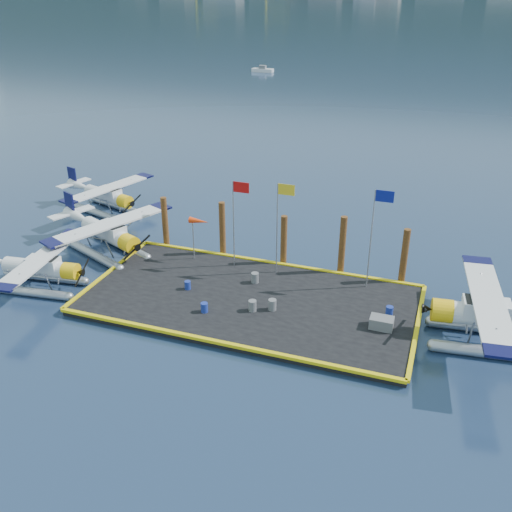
% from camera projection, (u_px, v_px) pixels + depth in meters
% --- Properties ---
extents(ground, '(4000.00, 4000.00, 0.00)m').
position_uv_depth(ground, '(250.00, 303.00, 35.08)').
color(ground, '#162544').
rests_on(ground, ground).
extents(dock, '(20.00, 10.00, 0.40)m').
position_uv_depth(dock, '(250.00, 301.00, 35.00)').
color(dock, black).
rests_on(dock, ground).
extents(dock_bumpers, '(20.25, 10.25, 0.18)m').
position_uv_depth(dock_bumpers, '(250.00, 297.00, 34.87)').
color(dock_bumpers, yellow).
rests_on(dock_bumpers, dock).
extents(seaplane_a, '(8.01, 8.84, 3.13)m').
position_uv_depth(seaplane_a, '(39.00, 270.00, 36.17)').
color(seaplane_a, '#9CA1AB').
rests_on(seaplane_a, ground).
extents(seaplane_b, '(9.19, 9.66, 3.53)m').
position_uv_depth(seaplane_b, '(109.00, 236.00, 40.51)').
color(seaplane_b, '#9CA1AB').
rests_on(seaplane_b, ground).
extents(seaplane_c, '(8.31, 8.90, 3.18)m').
position_uv_depth(seaplane_c, '(107.00, 198.00, 47.91)').
color(seaplane_c, '#9CA1AB').
rests_on(seaplane_c, ground).
extents(seaplane_d, '(9.61, 10.60, 3.75)m').
position_uv_depth(seaplane_d, '(493.00, 319.00, 30.45)').
color(seaplane_d, '#9CA1AB').
rests_on(seaplane_d, ground).
extents(drum_0, '(0.39, 0.39, 0.55)m').
position_uv_depth(drum_0, '(188.00, 285.00, 35.79)').
color(drum_0, navy).
rests_on(drum_0, dock).
extents(drum_1, '(0.48, 0.48, 0.67)m').
position_uv_depth(drum_1, '(252.00, 306.00, 33.43)').
color(drum_1, '#5D5D62').
rests_on(drum_1, dock).
extents(drum_2, '(0.48, 0.48, 0.68)m').
position_uv_depth(drum_2, '(272.00, 305.00, 33.52)').
color(drum_2, '#5D5D62').
rests_on(drum_2, dock).
extents(drum_3, '(0.42, 0.42, 0.59)m').
position_uv_depth(drum_3, '(204.00, 307.00, 33.33)').
color(drum_3, navy).
rests_on(drum_3, dock).
extents(drum_4, '(0.43, 0.43, 0.60)m').
position_uv_depth(drum_4, '(389.00, 311.00, 32.95)').
color(drum_4, navy).
rests_on(drum_4, dock).
extents(drum_5, '(0.48, 0.48, 0.68)m').
position_uv_depth(drum_5, '(255.00, 278.00, 36.52)').
color(drum_5, '#5D5D62').
rests_on(drum_5, dock).
extents(crate, '(1.30, 0.87, 0.65)m').
position_uv_depth(crate, '(382.00, 323.00, 31.80)').
color(crate, '#5D5D62').
rests_on(crate, dock).
extents(flagpole_red, '(1.14, 0.08, 6.00)m').
position_uv_depth(flagpole_red, '(236.00, 211.00, 37.05)').
color(flagpole_red, '#93929A').
rests_on(flagpole_red, dock).
extents(flagpole_yellow, '(1.14, 0.08, 6.20)m').
position_uv_depth(flagpole_yellow, '(280.00, 215.00, 36.10)').
color(flagpole_yellow, '#93929A').
rests_on(flagpole_yellow, dock).
extents(flagpole_blue, '(1.14, 0.08, 6.50)m').
position_uv_depth(flagpole_blue, '(376.00, 225.00, 34.23)').
color(flagpole_blue, '#93929A').
rests_on(flagpole_blue, dock).
extents(windsock, '(1.40, 0.44, 3.12)m').
position_uv_depth(windsock, '(199.00, 222.00, 38.38)').
color(windsock, '#93929A').
rests_on(windsock, dock).
extents(piling_0, '(0.44, 0.44, 4.00)m').
position_uv_depth(piling_0, '(165.00, 223.00, 41.32)').
color(piling_0, '#422313').
rests_on(piling_0, ground).
extents(piling_1, '(0.44, 0.44, 4.20)m').
position_uv_depth(piling_1, '(222.00, 230.00, 39.93)').
color(piling_1, '#422313').
rests_on(piling_1, ground).
extents(piling_2, '(0.44, 0.44, 3.80)m').
position_uv_depth(piling_2, '(284.00, 242.00, 38.67)').
color(piling_2, '#422313').
rests_on(piling_2, ground).
extents(piling_3, '(0.44, 0.44, 4.30)m').
position_uv_depth(piling_3, '(342.00, 247.00, 37.36)').
color(piling_3, '#422313').
rests_on(piling_3, ground).
extents(piling_4, '(0.44, 0.44, 4.00)m').
position_uv_depth(piling_4, '(404.00, 258.00, 36.22)').
color(piling_4, '#422313').
rests_on(piling_4, ground).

